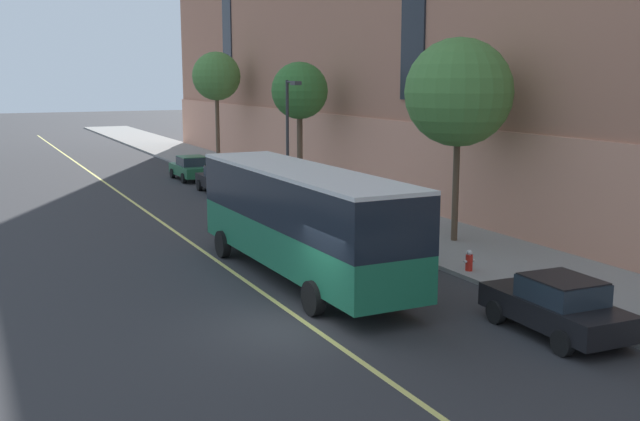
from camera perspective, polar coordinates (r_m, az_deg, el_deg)
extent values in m
plane|color=#303033|center=(20.34, -1.61, -8.77)|extent=(260.00, 260.00, 0.00)
cube|color=gray|center=(27.73, 14.09, -3.75)|extent=(5.50, 160.00, 0.15)
cube|color=tan|center=(27.05, 22.73, 0.01)|extent=(0.14, 110.00, 4.40)
cube|color=#1E704C|center=(24.45, -1.47, -2.40)|extent=(2.67, 11.79, 1.32)
cube|color=black|center=(24.17, -1.49, 1.01)|extent=(2.69, 11.79, 1.62)
cube|color=white|center=(24.05, -1.50, 3.05)|extent=(2.70, 11.79, 0.12)
cube|color=#19232D|center=(29.60, -6.33, 2.33)|extent=(2.33, 0.11, 1.21)
cube|color=orange|center=(29.51, -6.37, 3.85)|extent=(1.78, 0.08, 0.28)
cube|color=black|center=(29.93, -6.27, -1.22)|extent=(2.49, 0.15, 0.24)
cube|color=white|center=(29.59, -7.89, -0.89)|extent=(0.28, 0.06, 0.18)
cube|color=white|center=(30.19, -4.70, -0.61)|extent=(0.28, 0.06, 0.18)
cylinder|color=black|center=(27.89, -7.42, -2.55)|extent=(0.31, 1.00, 1.00)
cylinder|color=black|center=(28.79, -2.64, -2.07)|extent=(0.31, 1.00, 1.00)
cylinder|color=black|center=(21.04, -0.52, -6.69)|extent=(0.31, 1.00, 1.00)
cylinder|color=black|center=(22.22, 5.40, -5.81)|extent=(0.31, 1.00, 1.00)
cube|color=black|center=(43.23, -7.60, 2.16)|extent=(1.82, 4.66, 0.64)
cube|color=#232D38|center=(42.93, -7.53, 2.92)|extent=(1.55, 2.12, 0.56)
cube|color=black|center=(42.89, -7.54, 3.32)|extent=(1.52, 2.02, 0.04)
cylinder|color=black|center=(44.41, -9.16, 1.92)|extent=(0.24, 0.65, 0.64)
cylinder|color=black|center=(44.87, -7.10, 2.05)|extent=(0.24, 0.65, 0.64)
cylinder|color=black|center=(41.68, -8.12, 1.41)|extent=(0.24, 0.65, 0.64)
cylinder|color=black|center=(42.17, -5.94, 1.56)|extent=(0.24, 0.65, 0.64)
cube|color=black|center=(20.45, 17.47, -7.26)|extent=(1.94, 4.27, 0.64)
cube|color=#232D38|center=(20.13, 17.96, -5.79)|extent=(1.64, 1.95, 0.56)
cube|color=black|center=(20.05, 18.00, -4.96)|extent=(1.60, 1.86, 0.04)
cylinder|color=black|center=(20.97, 13.26, -7.54)|extent=(0.24, 0.65, 0.64)
cylinder|color=black|center=(22.03, 16.93, -6.85)|extent=(0.24, 0.65, 0.64)
cylinder|color=black|center=(19.07, 18.00, -9.58)|extent=(0.24, 0.65, 0.64)
cylinder|color=black|center=(20.23, 21.76, -8.67)|extent=(0.24, 0.65, 0.64)
cube|color=#23603D|center=(27.76, 3.98, -2.25)|extent=(1.90, 4.33, 0.64)
cube|color=#232D38|center=(27.46, 4.23, -1.11)|extent=(1.65, 1.96, 0.56)
cube|color=#23603D|center=(27.40, 4.23, -0.50)|extent=(1.61, 1.87, 0.04)
cylinder|color=black|center=(28.54, 1.05, -2.54)|extent=(0.23, 0.64, 0.64)
cylinder|color=black|center=(29.40, 4.17, -2.19)|extent=(0.23, 0.64, 0.64)
cylinder|color=black|center=(26.27, 3.75, -3.68)|extent=(0.23, 0.64, 0.64)
cylinder|color=black|center=(27.20, 7.05, -3.26)|extent=(0.23, 0.64, 0.64)
cube|color=#B7B7BC|center=(33.79, -1.78, 0.01)|extent=(1.79, 4.59, 0.64)
cube|color=#232D38|center=(33.48, -1.62, 0.96)|extent=(1.57, 2.07, 0.56)
cube|color=#B7B7BC|center=(33.44, -1.63, 1.47)|extent=(1.54, 1.98, 0.04)
cylinder|color=black|center=(34.80, -4.05, -0.25)|extent=(0.22, 0.64, 0.64)
cylinder|color=black|center=(35.48, -1.43, -0.02)|extent=(0.22, 0.64, 0.64)
cylinder|color=black|center=(32.22, -2.16, -1.07)|extent=(0.22, 0.64, 0.64)
cylinder|color=black|center=(32.95, 0.62, -0.81)|extent=(0.22, 0.64, 0.64)
cube|color=#23603D|center=(49.08, -9.77, 3.06)|extent=(1.85, 4.31, 0.64)
cube|color=#232D38|center=(48.80, -9.72, 3.73)|extent=(1.63, 1.94, 0.56)
cube|color=#23603D|center=(48.77, -9.73, 4.08)|extent=(1.59, 1.85, 0.04)
cylinder|color=black|center=(50.16, -11.18, 2.79)|extent=(0.22, 0.64, 0.64)
cylinder|color=black|center=(50.64, -9.19, 2.93)|extent=(0.22, 0.64, 0.64)
cylinder|color=black|center=(47.60, -10.35, 2.43)|extent=(0.22, 0.64, 0.64)
cylinder|color=black|center=(48.11, -8.27, 2.57)|extent=(0.22, 0.64, 0.64)
cylinder|color=brown|center=(30.01, 10.31, 2.15)|extent=(0.25, 0.25, 4.69)
sphere|color=#4C843D|center=(29.73, 10.53, 8.85)|extent=(4.20, 4.20, 4.20)
cylinder|color=brown|center=(42.93, -1.55, 4.75)|extent=(0.32, 0.32, 4.78)
sphere|color=#387533|center=(42.74, -1.57, 9.12)|extent=(3.22, 3.22, 3.22)
cylinder|color=brown|center=(56.85, -7.81, 6.35)|extent=(0.29, 0.29, 5.49)
sphere|color=#4C843D|center=(56.73, -7.90, 10.11)|extent=(3.58, 3.58, 3.58)
cylinder|color=#2D2D30|center=(38.72, -2.49, 5.26)|extent=(0.16, 0.16, 6.28)
cylinder|color=#2D2D30|center=(38.07, -2.19, 9.76)|extent=(0.10, 1.10, 0.10)
cube|color=#3D3D3F|center=(37.57, -1.85, 9.68)|extent=(0.36, 0.60, 0.20)
cylinder|color=red|center=(25.72, 11.29, -3.92)|extent=(0.24, 0.24, 0.55)
sphere|color=silver|center=(25.64, 11.32, -3.17)|extent=(0.20, 0.20, 0.20)
cylinder|color=silver|center=(25.62, 11.01, -3.84)|extent=(0.10, 0.09, 0.09)
cylinder|color=silver|center=(25.81, 11.58, -3.76)|extent=(0.10, 0.09, 0.09)
cube|color=#E0D66B|center=(23.07, -4.10, -6.47)|extent=(0.16, 140.00, 0.01)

